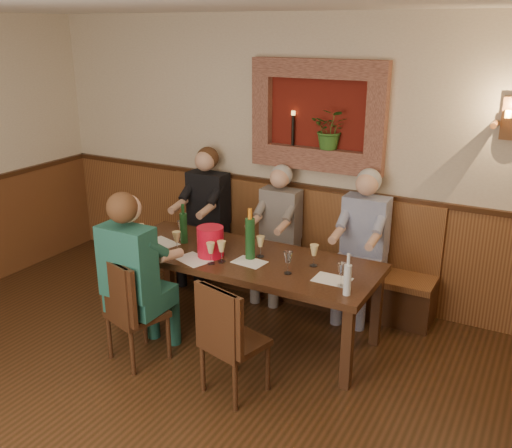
{
  "coord_description": "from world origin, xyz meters",
  "views": [
    {
      "loc": [
        2.32,
        -2.18,
        2.66
      ],
      "look_at": [
        0.1,
        1.9,
        1.05
      ],
      "focal_mm": 40.0,
      "sensor_mm": 36.0,
      "label": 1
    }
  ],
  "objects_px": {
    "person_bench_left": "(204,226)",
    "wine_bottle_green_a": "(250,238)",
    "person_bench_mid": "(276,244)",
    "dining_table": "(243,264)",
    "water_bottle": "(347,279)",
    "chair_near_right": "(233,361)",
    "chair_near_left": "(136,330)",
    "wine_bottle_green_b": "(184,227)",
    "person_chair_front": "(138,291)",
    "bench": "(289,263)",
    "person_bench_right": "(361,257)",
    "spittoon_bucket": "(210,242)"
  },
  "relations": [
    {
      "from": "person_bench_left",
      "to": "wine_bottle_green_a",
      "type": "height_order",
      "value": "person_bench_left"
    },
    {
      "from": "person_bench_mid",
      "to": "dining_table",
      "type": "bearing_deg",
      "value": -83.77
    },
    {
      "from": "dining_table",
      "to": "water_bottle",
      "type": "distance_m",
      "value": 1.12
    },
    {
      "from": "wine_bottle_green_a",
      "to": "chair_near_right",
      "type": "bearing_deg",
      "value": -69.46
    },
    {
      "from": "chair_near_left",
      "to": "wine_bottle_green_b",
      "type": "bearing_deg",
      "value": 113.59
    },
    {
      "from": "person_bench_mid",
      "to": "person_chair_front",
      "type": "bearing_deg",
      "value": -105.94
    },
    {
      "from": "chair_near_right",
      "to": "person_bench_left",
      "type": "xyz_separation_m",
      "value": [
        -1.35,
        1.66,
        0.34
      ]
    },
    {
      "from": "dining_table",
      "to": "person_bench_mid",
      "type": "distance_m",
      "value": 0.85
    },
    {
      "from": "person_bench_mid",
      "to": "chair_near_right",
      "type": "bearing_deg",
      "value": -74.12
    },
    {
      "from": "wine_bottle_green_a",
      "to": "wine_bottle_green_b",
      "type": "relative_size",
      "value": 1.21
    },
    {
      "from": "dining_table",
      "to": "water_bottle",
      "type": "relative_size",
      "value": 7.25
    },
    {
      "from": "chair_near_right",
      "to": "bench",
      "type": "bearing_deg",
      "value": 116.78
    },
    {
      "from": "dining_table",
      "to": "person_bench_mid",
      "type": "bearing_deg",
      "value": 96.23
    },
    {
      "from": "person_bench_left",
      "to": "person_bench_right",
      "type": "relative_size",
      "value": 1.02
    },
    {
      "from": "wine_bottle_green_b",
      "to": "water_bottle",
      "type": "relative_size",
      "value": 1.13
    },
    {
      "from": "dining_table",
      "to": "spittoon_bucket",
      "type": "bearing_deg",
      "value": -152.41
    },
    {
      "from": "bench",
      "to": "water_bottle",
      "type": "distance_m",
      "value": 1.72
    },
    {
      "from": "chair_near_right",
      "to": "person_bench_left",
      "type": "relative_size",
      "value": 0.63
    },
    {
      "from": "person_bench_right",
      "to": "person_chair_front",
      "type": "xyz_separation_m",
      "value": [
        -1.35,
        -1.61,
        0.02
      ]
    },
    {
      "from": "person_chair_front",
      "to": "wine_bottle_green_a",
      "type": "bearing_deg",
      "value": 50.11
    },
    {
      "from": "person_bench_mid",
      "to": "spittoon_bucket",
      "type": "bearing_deg",
      "value": -99.49
    },
    {
      "from": "water_bottle",
      "to": "bench",
      "type": "bearing_deg",
      "value": 130.77
    },
    {
      "from": "person_bench_right",
      "to": "person_chair_front",
      "type": "height_order",
      "value": "person_chair_front"
    },
    {
      "from": "wine_bottle_green_a",
      "to": "dining_table",
      "type": "bearing_deg",
      "value": 166.57
    },
    {
      "from": "bench",
      "to": "chair_near_right",
      "type": "distance_m",
      "value": 1.81
    },
    {
      "from": "person_bench_left",
      "to": "water_bottle",
      "type": "height_order",
      "value": "person_bench_left"
    },
    {
      "from": "dining_table",
      "to": "person_bench_right",
      "type": "xyz_separation_m",
      "value": [
        0.8,
        0.84,
        -0.08
      ]
    },
    {
      "from": "person_bench_left",
      "to": "spittoon_bucket",
      "type": "distance_m",
      "value": 1.24
    },
    {
      "from": "water_bottle",
      "to": "person_bench_left",
      "type": "bearing_deg",
      "value": 151.02
    },
    {
      "from": "water_bottle",
      "to": "person_bench_right",
      "type": "bearing_deg",
      "value": 103.07
    },
    {
      "from": "wine_bottle_green_b",
      "to": "water_bottle",
      "type": "distance_m",
      "value": 1.74
    },
    {
      "from": "person_bench_right",
      "to": "dining_table",
      "type": "bearing_deg",
      "value": -133.76
    },
    {
      "from": "wine_bottle_green_a",
      "to": "water_bottle",
      "type": "height_order",
      "value": "wine_bottle_green_a"
    },
    {
      "from": "bench",
      "to": "person_chair_front",
      "type": "relative_size",
      "value": 2.03
    },
    {
      "from": "chair_near_right",
      "to": "wine_bottle_green_b",
      "type": "xyz_separation_m",
      "value": [
        -1.03,
        0.85,
        0.63
      ]
    },
    {
      "from": "person_bench_left",
      "to": "spittoon_bucket",
      "type": "relative_size",
      "value": 5.46
    },
    {
      "from": "chair_near_left",
      "to": "water_bottle",
      "type": "distance_m",
      "value": 1.81
    },
    {
      "from": "person_chair_front",
      "to": "person_bench_mid",
      "type": "bearing_deg",
      "value": 74.06
    },
    {
      "from": "person_bench_mid",
      "to": "person_bench_right",
      "type": "xyz_separation_m",
      "value": [
        0.89,
        -0.0,
        0.03
      ]
    },
    {
      "from": "spittoon_bucket",
      "to": "chair_near_left",
      "type": "bearing_deg",
      "value": -113.75
    },
    {
      "from": "spittoon_bucket",
      "to": "wine_bottle_green_b",
      "type": "distance_m",
      "value": 0.43
    },
    {
      "from": "spittoon_bucket",
      "to": "wine_bottle_green_b",
      "type": "bearing_deg",
      "value": 158.37
    },
    {
      "from": "dining_table",
      "to": "person_bench_left",
      "type": "height_order",
      "value": "person_bench_left"
    },
    {
      "from": "person_bench_left",
      "to": "wine_bottle_green_b",
      "type": "xyz_separation_m",
      "value": [
        0.32,
        -0.81,
        0.3
      ]
    },
    {
      "from": "chair_near_right",
      "to": "spittoon_bucket",
      "type": "bearing_deg",
      "value": 147.08
    },
    {
      "from": "person_bench_mid",
      "to": "water_bottle",
      "type": "distance_m",
      "value": 1.65
    },
    {
      "from": "chair_near_right",
      "to": "person_bench_mid",
      "type": "height_order",
      "value": "person_bench_mid"
    },
    {
      "from": "bench",
      "to": "chair_near_right",
      "type": "xyz_separation_m",
      "value": [
        0.38,
        -1.77,
        -0.06
      ]
    },
    {
      "from": "person_bench_right",
      "to": "person_bench_left",
      "type": "bearing_deg",
      "value": -179.97
    },
    {
      "from": "wine_bottle_green_b",
      "to": "water_bottle",
      "type": "xyz_separation_m",
      "value": [
        1.71,
        -0.31,
        -0.02
      ]
    }
  ]
}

